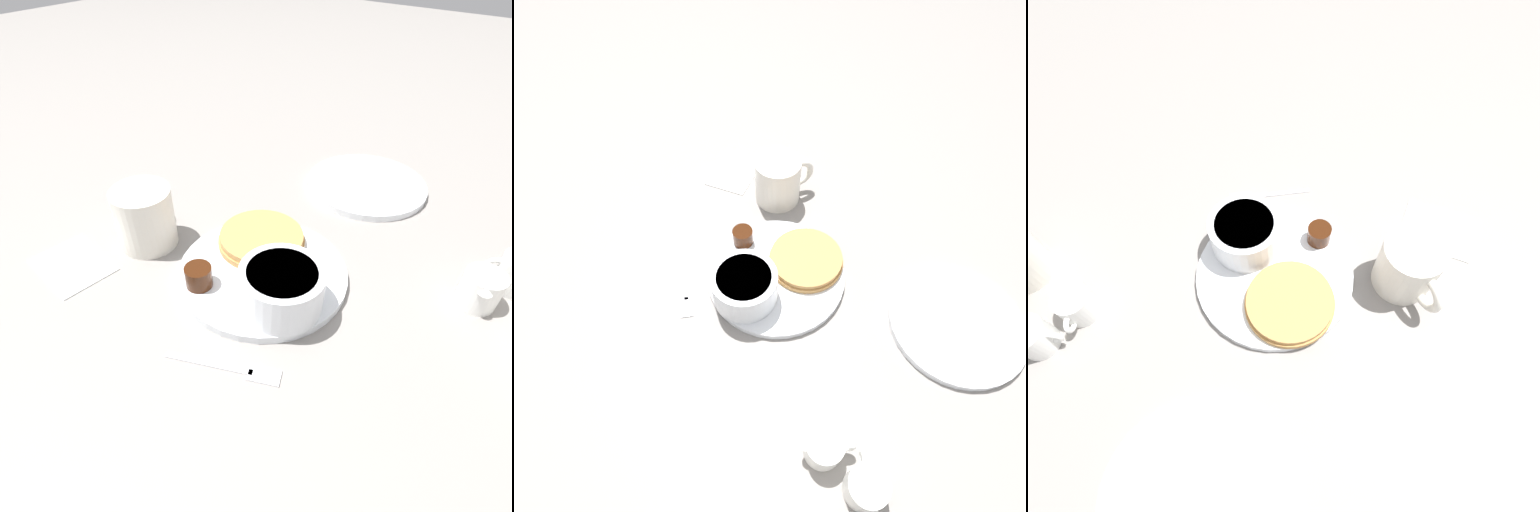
% 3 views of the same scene
% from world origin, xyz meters
% --- Properties ---
extents(ground_plane, '(4.00, 4.00, 0.00)m').
position_xyz_m(ground_plane, '(0.00, 0.00, 0.00)').
color(ground_plane, gray).
extents(plate, '(0.23, 0.23, 0.01)m').
position_xyz_m(plate, '(0.00, 0.00, 0.01)').
color(plate, white).
rests_on(plate, ground_plane).
extents(pancake_stack, '(0.13, 0.13, 0.02)m').
position_xyz_m(pancake_stack, '(-0.03, 0.04, 0.02)').
color(pancake_stack, '#B78447').
rests_on(pancake_stack, plate).
extents(bowl, '(0.10, 0.10, 0.06)m').
position_xyz_m(bowl, '(0.06, -0.04, 0.04)').
color(bowl, white).
rests_on(bowl, plate).
extents(syrup_cup, '(0.04, 0.04, 0.03)m').
position_xyz_m(syrup_cup, '(-0.05, -0.07, 0.03)').
color(syrup_cup, '#38190A').
rests_on(syrup_cup, plate).
extents(butter_ramekin, '(0.04, 0.04, 0.04)m').
position_xyz_m(butter_ramekin, '(0.06, -0.06, 0.03)').
color(butter_ramekin, white).
rests_on(butter_ramekin, plate).
extents(coffee_mug, '(0.10, 0.11, 0.09)m').
position_xyz_m(coffee_mug, '(-0.18, -0.04, 0.05)').
color(coffee_mug, silver).
rests_on(coffee_mug, ground_plane).
extents(creamer_pitcher_near, '(0.05, 0.07, 0.05)m').
position_xyz_m(creamer_pitcher_near, '(0.25, 0.13, 0.03)').
color(creamer_pitcher_near, white).
rests_on(creamer_pitcher_near, ground_plane).
extents(creamer_pitcher_far, '(0.07, 0.05, 0.05)m').
position_xyz_m(creamer_pitcher_far, '(0.28, 0.18, 0.03)').
color(creamer_pitcher_far, white).
rests_on(creamer_pitcher_far, ground_plane).
extents(fork, '(0.13, 0.07, 0.00)m').
position_xyz_m(fork, '(0.07, -0.14, 0.00)').
color(fork, silver).
rests_on(fork, ground_plane).
extents(napkin, '(0.12, 0.10, 0.00)m').
position_xyz_m(napkin, '(-0.23, -0.15, 0.00)').
color(napkin, white).
rests_on(napkin, ground_plane).
extents(far_plate, '(0.21, 0.21, 0.01)m').
position_xyz_m(far_plate, '(0.01, 0.30, 0.01)').
color(far_plate, white).
rests_on(far_plate, ground_plane).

